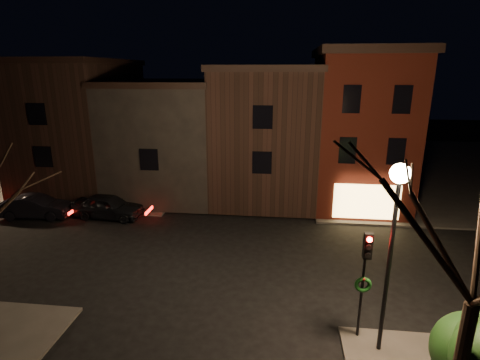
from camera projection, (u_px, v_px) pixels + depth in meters
name	position (u px, v px, depth m)	size (l,w,h in m)	color
ground	(225.00, 257.00, 19.16)	(120.00, 120.00, 0.00)	black
sidewalk_far_right	(462.00, 169.00, 36.01)	(30.00, 30.00, 0.12)	#2D2B28
sidewalk_far_left	(71.00, 158.00, 40.41)	(30.00, 30.00, 0.12)	#2D2B28
corner_building	(360.00, 128.00, 25.79)	(6.50, 8.50, 10.50)	#4B160D
row_building_a	(266.00, 132.00, 27.65)	(7.30, 10.30, 9.40)	black
row_building_b	(171.00, 137.00, 28.58)	(7.80, 10.30, 8.40)	black
row_building_c	(80.00, 125.00, 29.17)	(7.30, 10.30, 9.90)	black
street_lamp_near	(396.00, 209.00, 11.31)	(0.60, 0.60, 6.48)	black
traffic_signal	(365.00, 270.00, 12.51)	(0.58, 0.38, 4.05)	black
parked_car_a	(108.00, 206.00, 24.15)	(1.83, 4.55, 1.55)	black
parked_car_b	(36.00, 207.00, 24.16)	(1.56, 4.48, 1.48)	black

